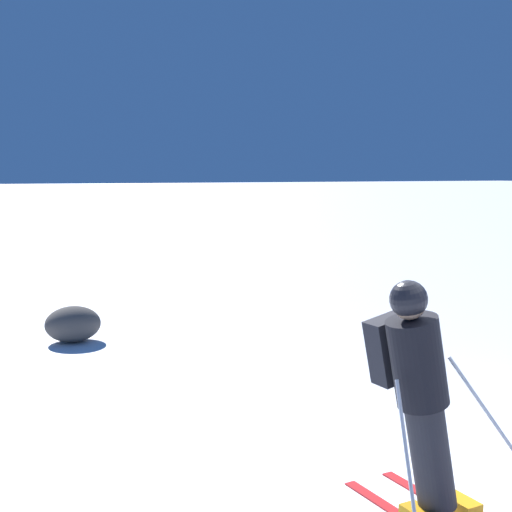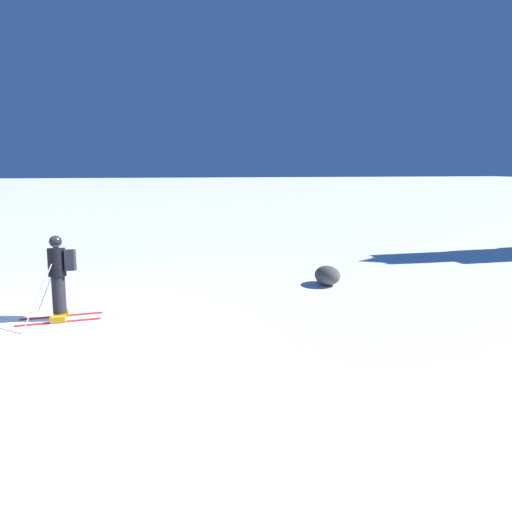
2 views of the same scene
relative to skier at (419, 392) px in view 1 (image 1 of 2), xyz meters
name	(u,v)px [view 1 (image 1 of 2)]	position (x,y,z in m)	size (l,w,h in m)	color
skier	(419,392)	(0.00, 0.00, 0.00)	(1.29, 1.61, 1.71)	red
exposed_boulder_0	(73,324)	(-0.94, 6.32, -0.69)	(0.77, 0.66, 0.50)	#4C4742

